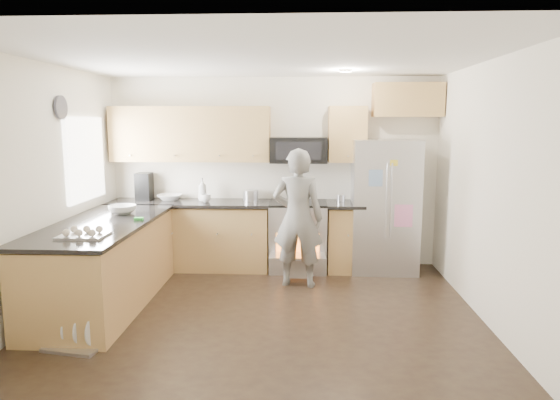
# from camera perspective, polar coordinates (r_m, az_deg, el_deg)

# --- Properties ---
(ground) EXTENTS (4.50, 4.50, 0.00)m
(ground) POSITION_cam_1_polar(r_m,az_deg,el_deg) (5.33, -2.04, -13.05)
(ground) COLOR black
(ground) RESTS_ON ground
(room_shell) EXTENTS (4.54, 4.04, 2.62)m
(room_shell) POSITION_cam_1_polar(r_m,az_deg,el_deg) (4.98, -2.56, 5.22)
(room_shell) COLOR white
(room_shell) RESTS_ON ground
(back_cabinet_run) EXTENTS (4.45, 0.64, 2.50)m
(back_cabinet_run) POSITION_cam_1_polar(r_m,az_deg,el_deg) (6.83, -5.80, 0.20)
(back_cabinet_run) COLOR #AE7D45
(back_cabinet_run) RESTS_ON ground
(peninsula) EXTENTS (0.96, 2.36, 1.03)m
(peninsula) POSITION_cam_1_polar(r_m,az_deg,el_deg) (5.82, -19.42, -6.86)
(peninsula) COLOR #AE7D45
(peninsula) RESTS_ON ground
(stove_range) EXTENTS (0.76, 0.97, 1.79)m
(stove_range) POSITION_cam_1_polar(r_m,az_deg,el_deg) (6.75, 2.08, -2.34)
(stove_range) COLOR #B7B7BC
(stove_range) RESTS_ON ground
(refrigerator) EXTENTS (0.88, 0.70, 1.77)m
(refrigerator) POSITION_cam_1_polar(r_m,az_deg,el_deg) (6.81, 11.82, -0.67)
(refrigerator) COLOR #B7B7BC
(refrigerator) RESTS_ON ground
(person) EXTENTS (0.66, 0.48, 1.69)m
(person) POSITION_cam_1_polar(r_m,az_deg,el_deg) (6.04, 2.05, -2.08)
(person) COLOR gray
(person) RESTS_ON ground
(dish_rack) EXTENTS (0.56, 0.48, 0.31)m
(dish_rack) POSITION_cam_1_polar(r_m,az_deg,el_deg) (4.99, -22.13, -14.31)
(dish_rack) COLOR #B7B7BC
(dish_rack) RESTS_ON ground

